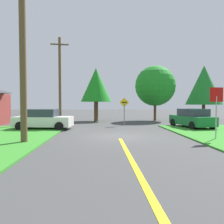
% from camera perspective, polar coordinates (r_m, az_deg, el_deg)
% --- Properties ---
extents(ground_plane, '(120.00, 120.00, 0.00)m').
position_cam_1_polar(ground_plane, '(14.18, 1.74, -6.21)').
color(ground_plane, '#424242').
extents(lane_stripe_center, '(0.20, 14.00, 0.01)m').
position_cam_1_polar(lane_stripe_center, '(6.43, 7.56, -16.65)').
color(lane_stripe_center, yellow).
rests_on(lane_stripe_center, ground).
extents(stop_sign, '(0.81, 0.15, 2.98)m').
position_cam_1_polar(stop_sign, '(13.92, 25.11, 2.19)').
color(stop_sign, '#9EA0A8').
rests_on(stop_sign, ground).
extents(car_on_crossroad, '(2.63, 4.71, 1.62)m').
position_cam_1_polar(car_on_crossroad, '(20.05, 19.70, -1.54)').
color(car_on_crossroad, '#196B33').
rests_on(car_on_crossroad, ground).
extents(parked_car_near_building, '(4.61, 2.40, 1.62)m').
position_cam_1_polar(parked_car_near_building, '(18.61, -17.21, -1.79)').
color(parked_car_near_building, white).
rests_on(parked_car_near_building, ground).
extents(utility_pole_near, '(1.77, 0.58, 8.67)m').
position_cam_1_polar(utility_pole_near, '(12.67, -21.82, 12.74)').
color(utility_pole_near, brown).
rests_on(utility_pole_near, ground).
extents(utility_pole_mid, '(1.80, 0.31, 8.71)m').
position_cam_1_polar(utility_pole_mid, '(23.44, -13.17, 8.12)').
color(utility_pole_mid, brown).
rests_on(utility_pole_mid, ground).
extents(direction_sign, '(0.91, 0.08, 2.62)m').
position_cam_1_polar(direction_sign, '(20.90, 3.15, 1.00)').
color(direction_sign, slate).
rests_on(direction_sign, ground).
extents(oak_tree_left, '(4.79, 4.79, 6.55)m').
position_cam_1_polar(oak_tree_left, '(27.30, 10.97, 6.56)').
color(oak_tree_left, brown).
rests_on(oak_tree_left, ground).
extents(pine_tree_center, '(3.54, 3.54, 6.15)m').
position_cam_1_polar(pine_tree_center, '(26.03, -4.11, 6.85)').
color(pine_tree_center, brown).
rests_on(pine_tree_center, ground).
extents(oak_tree_right, '(4.52, 4.52, 6.88)m').
position_cam_1_polar(oak_tree_right, '(30.91, 22.43, 6.36)').
color(oak_tree_right, brown).
rests_on(oak_tree_right, ground).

